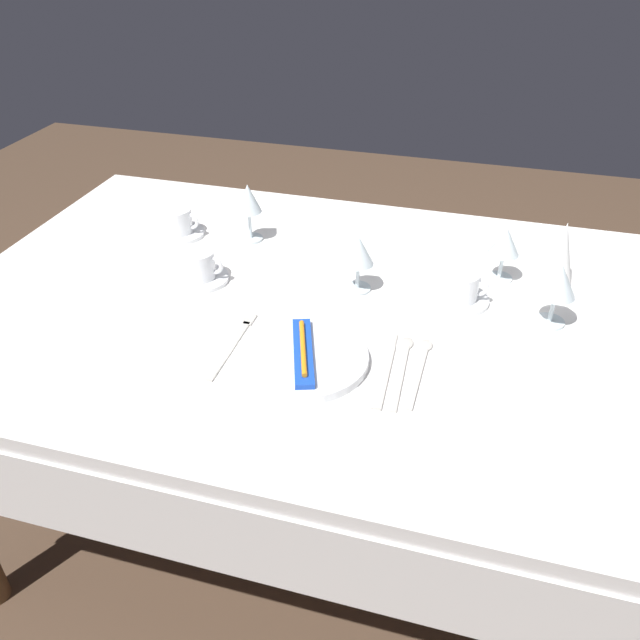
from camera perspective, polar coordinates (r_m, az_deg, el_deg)
name	(u,v)px	position (r m, az deg, el deg)	size (l,w,h in m)	color
ground_plane	(343,525)	(1.92, 2.00, -17.64)	(6.00, 6.00, 0.00)	#4C3828
dining_table	(348,337)	(1.47, 2.51, -1.53)	(1.80, 1.11, 0.74)	white
dinner_plate	(303,358)	(1.25, -1.49, -3.39)	(0.25, 0.25, 0.02)	white
toothbrush_package	(303,351)	(1.24, -1.50, -2.78)	(0.10, 0.21, 0.02)	blue
fork_outer	(234,342)	(1.32, -7.58, -1.96)	(0.02, 0.23, 0.00)	beige
dinner_knife	(385,371)	(1.24, 5.78, -4.47)	(0.03, 0.24, 0.00)	beige
spoon_soup	(403,363)	(1.26, 7.29, -3.79)	(0.03, 0.23, 0.01)	beige
spoon_dessert	(421,364)	(1.26, 8.87, -3.84)	(0.03, 0.22, 0.01)	beige
saucer_left	(459,300)	(1.47, 12.11, 1.77)	(0.13, 0.13, 0.01)	white
coffee_cup_left	(461,286)	(1.45, 12.35, 2.97)	(0.10, 0.08, 0.06)	white
saucer_right	(201,278)	(1.54, -10.48, 3.62)	(0.13, 0.13, 0.01)	white
coffee_cup_right	(200,264)	(1.52, -10.56, 4.83)	(0.10, 0.07, 0.06)	white
saucer_far	(179,233)	(1.76, -12.35, 7.49)	(0.14, 0.14, 0.01)	white
coffee_cup_far	(178,221)	(1.74, -12.45, 8.56)	(0.10, 0.08, 0.06)	white
wine_glass_centre	(558,283)	(1.40, 20.27, 3.12)	(0.08, 0.08, 0.14)	silver
wine_glass_left	(360,254)	(1.44, 3.53, 5.87)	(0.07, 0.07, 0.13)	silver
wine_glass_right	(505,244)	(1.53, 15.99, 6.47)	(0.07, 0.07, 0.13)	silver
wine_glass_far	(248,201)	(1.66, -6.33, 10.34)	(0.07, 0.07, 0.15)	silver
napkin_folded	(561,254)	(1.56, 20.44, 5.48)	(0.08, 0.08, 0.15)	white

